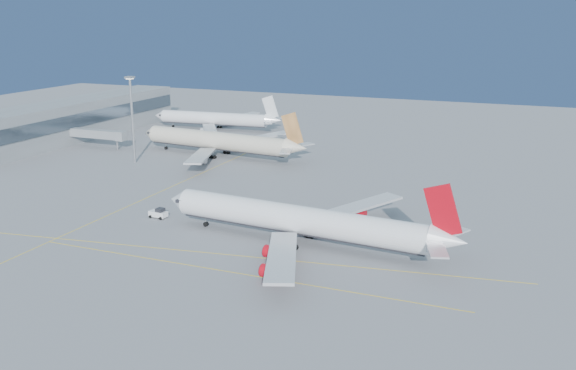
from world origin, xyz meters
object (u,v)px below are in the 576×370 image
object	(u,v)px
airliner_etihad	(221,141)
light_mast	(132,112)
airliner_third	(217,119)
airliner_virgin	(303,221)
pushback_tug	(159,213)

from	to	relation	value
airliner_etihad	light_mast	world-z (taller)	light_mast
airliner_third	airliner_virgin	bearing A→B (deg)	-59.23
light_mast	airliner_third	bearing A→B (deg)	93.90
airliner_virgin	light_mast	xyz separation A→B (m)	(-79.46, 51.00, 11.59)
airliner_etihad	pushback_tug	world-z (taller)	airliner_etihad
airliner_etihad	airliner_third	size ratio (longest dim) A/B	1.16
pushback_tug	light_mast	distance (m)	64.10
pushback_tug	light_mast	size ratio (longest dim) A/B	0.16
airliner_third	light_mast	distance (m)	66.43
pushback_tug	light_mast	xyz separation A→B (m)	(-40.34, 47.28, 15.66)
airliner_virgin	airliner_third	bearing A→B (deg)	131.08
airliner_virgin	light_mast	bearing A→B (deg)	152.55
airliner_third	light_mast	bearing A→B (deg)	-91.17
airliner_etihad	light_mast	xyz separation A→B (m)	(-21.79, -19.56, 11.47)
airliner_virgin	pushback_tug	world-z (taller)	airliner_virgin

